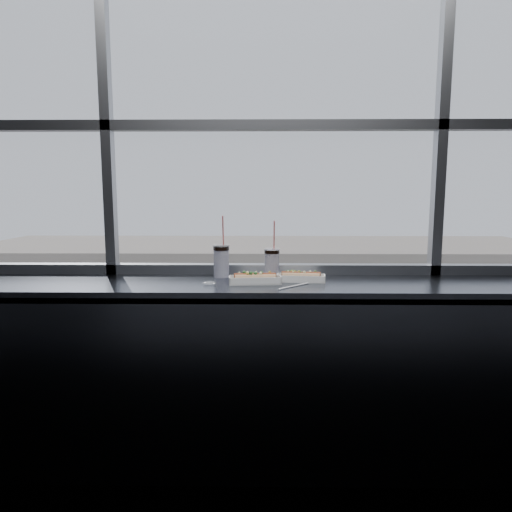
{
  "coord_description": "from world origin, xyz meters",
  "views": [
    {
      "loc": [
        -0.06,
        -1.3,
        1.61
      ],
      "look_at": [
        -0.1,
        1.23,
        1.25
      ],
      "focal_mm": 32.0,
      "sensor_mm": 36.0,
      "label": 1
    }
  ],
  "objects_px": {
    "car_near_d": "(410,453)",
    "tree_left": "(130,328)",
    "hotdog_tray_right": "(301,277)",
    "car_far_b": "(275,378)",
    "loose_straw": "(294,286)",
    "soda_cup_left": "(221,259)",
    "pedestrian_a": "(168,364)",
    "tree_center": "(263,326)",
    "hotdog_tray_left": "(255,279)",
    "soda_cup_right": "(272,262)",
    "pedestrian_d": "(400,359)",
    "tree_right": "(410,321)",
    "car_near_c": "(288,455)",
    "pedestrian_c": "(317,362)",
    "car_far_c": "(428,381)",
    "wrapper": "(209,283)"
  },
  "relations": [
    {
      "from": "loose_straw",
      "to": "tree_left",
      "type": "height_order",
      "value": "loose_straw"
    },
    {
      "from": "car_near_c",
      "to": "car_near_d",
      "type": "height_order",
      "value": "car_near_d"
    },
    {
      "from": "car_far_b",
      "to": "pedestrian_d",
      "type": "relative_size",
      "value": 3.49
    },
    {
      "from": "car_near_c",
      "to": "pedestrian_d",
      "type": "bearing_deg",
      "value": -34.76
    },
    {
      "from": "soda_cup_left",
      "to": "tree_right",
      "type": "height_order",
      "value": "soda_cup_left"
    },
    {
      "from": "soda_cup_right",
      "to": "car_near_c",
      "type": "bearing_deg",
      "value": 86.2
    },
    {
      "from": "soda_cup_right",
      "to": "wrapper",
      "type": "distance_m",
      "value": 0.4
    },
    {
      "from": "tree_center",
      "to": "car_near_d",
      "type": "bearing_deg",
      "value": -61.51
    },
    {
      "from": "hotdog_tray_right",
      "to": "tree_left",
      "type": "bearing_deg",
      "value": 114.52
    },
    {
      "from": "car_far_b",
      "to": "soda_cup_left",
      "type": "bearing_deg",
      "value": -179.42
    },
    {
      "from": "soda_cup_right",
      "to": "tree_left",
      "type": "bearing_deg",
      "value": 108.42
    },
    {
      "from": "car_near_c",
      "to": "pedestrian_c",
      "type": "height_order",
      "value": "pedestrian_c"
    },
    {
      "from": "car_near_c",
      "to": "tree_left",
      "type": "distance_m",
      "value": 16.05
    },
    {
      "from": "pedestrian_c",
      "to": "tree_right",
      "type": "relative_size",
      "value": 0.4
    },
    {
      "from": "car_far_c",
      "to": "car_near_c",
      "type": "bearing_deg",
      "value": 130.56
    },
    {
      "from": "pedestrian_d",
      "to": "tree_center",
      "type": "distance_m",
      "value": 9.86
    },
    {
      "from": "pedestrian_c",
      "to": "tree_left",
      "type": "bearing_deg",
      "value": 175.28
    },
    {
      "from": "pedestrian_a",
      "to": "tree_center",
      "type": "height_order",
      "value": "tree_center"
    },
    {
      "from": "soda_cup_left",
      "to": "loose_straw",
      "type": "height_order",
      "value": "soda_cup_left"
    },
    {
      "from": "tree_left",
      "to": "tree_right",
      "type": "bearing_deg",
      "value": -0.0
    },
    {
      "from": "car_near_c",
      "to": "car_far_b",
      "type": "xyz_separation_m",
      "value": [
        -0.37,
        8.0,
        0.2
      ]
    },
    {
      "from": "loose_straw",
      "to": "tree_right",
      "type": "height_order",
      "value": "loose_straw"
    },
    {
      "from": "car_far_b",
      "to": "loose_straw",
      "type": "bearing_deg",
      "value": -178.42
    },
    {
      "from": "soda_cup_right",
      "to": "pedestrian_d",
      "type": "distance_m",
      "value": 31.62
    },
    {
      "from": "hotdog_tray_left",
      "to": "soda_cup_left",
      "type": "relative_size",
      "value": 0.8
    },
    {
      "from": "soda_cup_left",
      "to": "tree_left",
      "type": "height_order",
      "value": "soda_cup_left"
    },
    {
      "from": "pedestrian_a",
      "to": "hotdog_tray_left",
      "type": "bearing_deg",
      "value": -166.74
    },
    {
      "from": "loose_straw",
      "to": "pedestrian_a",
      "type": "xyz_separation_m",
      "value": [
        -6.6,
        27.2,
        -11.15
      ]
    },
    {
      "from": "pedestrian_c",
      "to": "tree_left",
      "type": "xyz_separation_m",
      "value": [
        -13.05,
        1.08,
        1.99
      ]
    },
    {
      "from": "pedestrian_c",
      "to": "pedestrian_d",
      "type": "distance_m",
      "value": 5.97
    },
    {
      "from": "car_near_d",
      "to": "tree_left",
      "type": "height_order",
      "value": "tree_left"
    },
    {
      "from": "wrapper",
      "to": "pedestrian_c",
      "type": "relative_size",
      "value": 0.04
    },
    {
      "from": "soda_cup_right",
      "to": "tree_left",
      "type": "distance_m",
      "value": 31.04
    },
    {
      "from": "car_near_c",
      "to": "car_far_b",
      "type": "bearing_deg",
      "value": 3.63
    },
    {
      "from": "car_near_d",
      "to": "pedestrian_d",
      "type": "xyz_separation_m",
      "value": [
        3.07,
        11.82,
        -0.14
      ]
    },
    {
      "from": "car_near_d",
      "to": "pedestrian_d",
      "type": "relative_size",
      "value": 3.37
    },
    {
      "from": "hotdog_tray_right",
      "to": "tree_left",
      "type": "height_order",
      "value": "hotdog_tray_right"
    },
    {
      "from": "pedestrian_c",
      "to": "car_far_c",
      "type": "bearing_deg",
      "value": -24.39
    },
    {
      "from": "hotdog_tray_right",
      "to": "car_near_d",
      "type": "height_order",
      "value": "hotdog_tray_right"
    },
    {
      "from": "pedestrian_c",
      "to": "hotdog_tray_left",
      "type": "bearing_deg",
      "value": -97.87
    },
    {
      "from": "pedestrian_a",
      "to": "tree_left",
      "type": "bearing_deg",
      "value": 67.56
    },
    {
      "from": "soda_cup_left",
      "to": "car_far_b",
      "type": "bearing_deg",
      "value": 87.62
    },
    {
      "from": "soda_cup_left",
      "to": "wrapper",
      "type": "distance_m",
      "value": 0.26
    },
    {
      "from": "soda_cup_left",
      "to": "pedestrian_a",
      "type": "xyz_separation_m",
      "value": [
        -6.18,
        26.92,
        -11.25
      ]
    },
    {
      "from": "car_far_b",
      "to": "tree_right",
      "type": "bearing_deg",
      "value": -64.23
    },
    {
      "from": "soda_cup_left",
      "to": "car_near_d",
      "type": "bearing_deg",
      "value": 67.12
    },
    {
      "from": "car_near_c",
      "to": "hotdog_tray_right",
      "type": "bearing_deg",
      "value": 177.74
    },
    {
      "from": "tree_left",
      "to": "tree_center",
      "type": "xyz_separation_m",
      "value": [
        9.36,
        0.0,
        0.2
      ]
    },
    {
      "from": "hotdog_tray_right",
      "to": "car_far_b",
      "type": "xyz_separation_m",
      "value": [
        0.54,
        24.25,
        -10.91
      ]
    },
    {
      "from": "soda_cup_left",
      "to": "pedestrian_c",
      "type": "distance_m",
      "value": 29.48
    }
  ]
}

